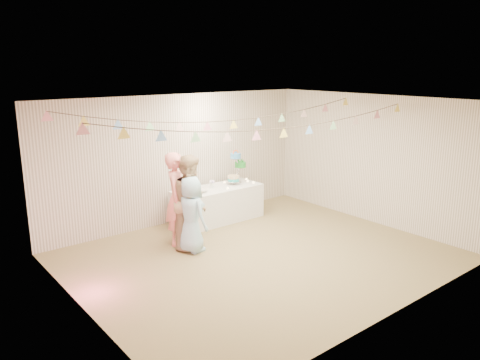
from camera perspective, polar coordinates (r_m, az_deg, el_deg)
floor at (r=8.05m, az=2.50°, el=-9.27°), size 6.00×6.00×0.00m
ceiling at (r=7.42m, az=2.71°, el=9.52°), size 6.00×6.00×0.00m
back_wall at (r=9.60m, az=-7.32°, el=2.59°), size 6.00×6.00×0.00m
front_wall at (r=6.07m, az=18.47°, el=-4.75°), size 6.00×6.00×0.00m
left_wall at (r=6.15m, az=-18.94°, el=-4.55°), size 5.00×5.00×0.00m
right_wall at (r=9.83m, az=15.84°, el=2.44°), size 5.00×5.00×0.00m
table at (r=9.71m, az=-2.75°, el=-2.94°), size 1.89×0.75×0.71m
cake_stand at (r=9.89m, az=-0.40°, el=1.76°), size 0.60×0.35×0.67m
cake_bottom at (r=9.81m, az=-0.86°, el=0.16°), size 0.31×0.31×0.15m
cake_middle at (r=10.06m, az=0.09°, el=2.10°), size 0.27×0.27×0.22m
cake_top_tier at (r=9.77m, az=-0.57°, el=3.35°), size 0.25×0.25×0.19m
platter at (r=9.30m, az=-4.97°, el=-1.15°), size 0.32×0.32×0.02m
posy at (r=9.56m, az=-3.44°, el=-0.24°), size 0.14×0.14×0.16m
person_adult_a at (r=8.42m, az=-7.66°, el=-2.26°), size 0.71×0.72×1.68m
person_adult_b at (r=8.25m, az=-5.93°, el=-2.61°), size 1.02×0.98×1.66m
person_child at (r=8.08m, az=-5.93°, el=-4.20°), size 0.47×0.68×1.33m
bunting_back at (r=8.30m, az=-2.40°, el=8.25°), size 5.60×1.10×0.40m
bunting_front at (r=7.30m, az=3.73°, el=7.23°), size 5.60×0.90×0.36m
tealight_0 at (r=9.05m, az=-6.31°, el=-1.83°), size 0.04×0.04×0.03m
tealight_1 at (r=9.56m, az=-5.11°, el=-0.96°), size 0.04×0.04×0.03m
tealight_2 at (r=9.49m, az=-1.51°, el=-1.01°), size 0.04×0.04×0.03m
tealight_3 at (r=9.98m, az=-1.90°, el=-0.27°), size 0.04×0.04×0.03m
tealight_4 at (r=9.96m, az=1.65°, el=-0.29°), size 0.04×0.04×0.03m
tealight_5 at (r=10.26m, az=0.79°, el=0.13°), size 0.04×0.04×0.03m
tealight_6 at (r=10.08m, az=0.95°, el=-0.13°), size 0.04×0.04×0.03m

